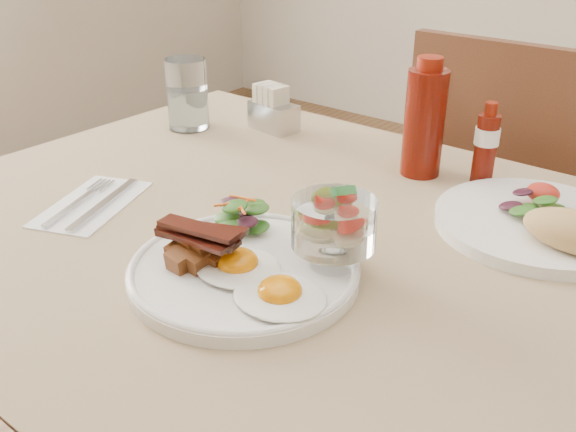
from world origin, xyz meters
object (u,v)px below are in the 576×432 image
table (343,306)px  main_plate (244,272)px  chair_far (513,223)px  water_glass (188,98)px  fruit_cup (334,223)px  ketchup_bottle (424,121)px  sugar_caddy (273,111)px  second_plate (546,223)px  hot_sauce_bottle (486,146)px

table → main_plate: size_ratio=4.75×
chair_far → water_glass: bearing=-139.0°
fruit_cup → ketchup_bottle: ketchup_bottle is taller
ketchup_bottle → water_glass: (-0.47, -0.08, -0.03)m
main_plate → fruit_cup: 0.12m
ketchup_bottle → sugar_caddy: bearing=177.1°
fruit_cup → ketchup_bottle: size_ratio=0.53×
table → second_plate: 0.30m
ketchup_bottle → hot_sauce_bottle: ketchup_bottle is taller
chair_far → water_glass: chair_far is taller
second_plate → sugar_caddy: 0.58m
chair_far → water_glass: 0.75m
water_glass → table: bearing=-22.2°
main_plate → sugar_caddy: bearing=126.4°
table → hot_sauce_bottle: 0.35m
ketchup_bottle → main_plate: bearing=-91.2°
main_plate → water_glass: 0.58m
chair_far → second_plate: (0.19, -0.46, 0.25)m
chair_far → hot_sauce_bottle: chair_far is taller
table → hot_sauce_bottle: size_ratio=9.87×
water_glass → main_plate: bearing=-36.8°
sugar_caddy → table: bearing=-30.7°
ketchup_bottle → sugar_caddy: 0.34m
hot_sauce_bottle → sugar_caddy: size_ratio=1.31×
fruit_cup → ketchup_bottle: 0.36m
table → ketchup_bottle: (-0.05, 0.29, 0.18)m
water_glass → sugar_caddy: bearing=35.0°
ketchup_bottle → sugar_caddy: ketchup_bottle is taller
hot_sauce_bottle → water_glass: water_glass is taller
hot_sauce_bottle → table: bearing=-98.6°
fruit_cup → water_glass: 0.61m
fruit_cup → second_plate: bearing=58.2°
main_plate → ketchup_bottle: ketchup_bottle is taller
second_plate → sugar_caddy: sugar_caddy is taller
chair_far → sugar_caddy: (-0.38, -0.36, 0.26)m
ketchup_bottle → water_glass: ketchup_bottle is taller
chair_far → second_plate: size_ratio=3.34×
hot_sauce_bottle → second_plate: bearing=-38.1°
second_plate → water_glass: 0.71m
fruit_cup → main_plate: bearing=-139.8°
main_plate → water_glass: bearing=143.2°
hot_sauce_bottle → water_glass: 0.58m
second_plate → water_glass: (-0.71, 0.01, 0.04)m
fruit_cup → second_plate: (0.16, 0.27, -0.05)m
fruit_cup → hot_sauce_bottle: 0.38m
table → water_glass: bearing=157.8°
hot_sauce_bottle → sugar_caddy: 0.43m
ketchup_bottle → fruit_cup: bearing=-78.3°
table → second_plate: bearing=47.2°
main_plate → second_plate: second_plate is taller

